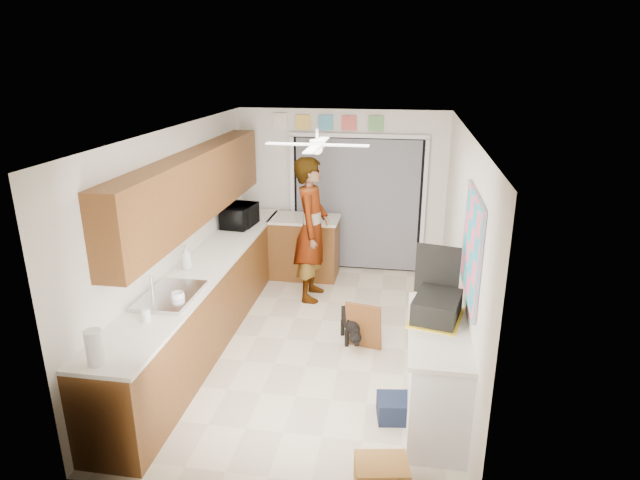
{
  "coord_description": "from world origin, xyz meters",
  "views": [
    {
      "loc": [
        0.98,
        -5.58,
        3.22
      ],
      "look_at": [
        0.0,
        0.4,
        1.15
      ],
      "focal_mm": 30.0,
      "sensor_mm": 36.0,
      "label": 1
    }
  ],
  "objects_px": {
    "cup": "(178,297)",
    "man": "(312,230)",
    "paper_towel_roll": "(94,347)",
    "dog": "(350,324)",
    "suitcase": "(437,307)",
    "cardboard_box": "(381,476)",
    "soap_bottle": "(186,257)",
    "navy_crate": "(396,408)",
    "microwave": "(240,216)"
  },
  "relations": [
    {
      "from": "navy_crate",
      "to": "suitcase",
      "type": "bearing_deg",
      "value": 39.62
    },
    {
      "from": "microwave",
      "to": "navy_crate",
      "type": "xyz_separation_m",
      "value": [
        2.32,
        -2.72,
        -0.99
      ]
    },
    {
      "from": "cardboard_box",
      "to": "soap_bottle",
      "type": "bearing_deg",
      "value": 140.09
    },
    {
      "from": "microwave",
      "to": "paper_towel_roll",
      "type": "xyz_separation_m",
      "value": [
        -0.02,
        -3.68,
        -0.01
      ]
    },
    {
      "from": "paper_towel_roll",
      "to": "dog",
      "type": "height_order",
      "value": "paper_towel_roll"
    },
    {
      "from": "dog",
      "to": "microwave",
      "type": "bearing_deg",
      "value": 125.14
    },
    {
      "from": "microwave",
      "to": "man",
      "type": "xyz_separation_m",
      "value": [
        1.07,
        -0.17,
        -0.1
      ]
    },
    {
      "from": "microwave",
      "to": "man",
      "type": "distance_m",
      "value": 1.09
    },
    {
      "from": "soap_bottle",
      "to": "navy_crate",
      "type": "xyz_separation_m",
      "value": [
        2.43,
        -1.05,
        -0.98
      ]
    },
    {
      "from": "man",
      "to": "dog",
      "type": "height_order",
      "value": "man"
    },
    {
      "from": "microwave",
      "to": "cup",
      "type": "height_order",
      "value": "microwave"
    },
    {
      "from": "soap_bottle",
      "to": "man",
      "type": "height_order",
      "value": "man"
    },
    {
      "from": "soap_bottle",
      "to": "suitcase",
      "type": "bearing_deg",
      "value": -15.89
    },
    {
      "from": "cardboard_box",
      "to": "dog",
      "type": "xyz_separation_m",
      "value": [
        -0.5,
        2.3,
        0.08
      ]
    },
    {
      "from": "cup",
      "to": "paper_towel_roll",
      "type": "distance_m",
      "value": 1.18
    },
    {
      "from": "man",
      "to": "microwave",
      "type": "bearing_deg",
      "value": 81.01
    },
    {
      "from": "suitcase",
      "to": "cardboard_box",
      "type": "xyz_separation_m",
      "value": [
        -0.41,
        -1.17,
        -0.92
      ]
    },
    {
      "from": "soap_bottle",
      "to": "man",
      "type": "distance_m",
      "value": 1.91
    },
    {
      "from": "paper_towel_roll",
      "to": "microwave",
      "type": "bearing_deg",
      "value": 89.64
    },
    {
      "from": "microwave",
      "to": "dog",
      "type": "height_order",
      "value": "microwave"
    },
    {
      "from": "suitcase",
      "to": "navy_crate",
      "type": "relative_size",
      "value": 1.47
    },
    {
      "from": "cardboard_box",
      "to": "dog",
      "type": "bearing_deg",
      "value": 102.17
    },
    {
      "from": "suitcase",
      "to": "man",
      "type": "bearing_deg",
      "value": 137.83
    },
    {
      "from": "paper_towel_roll",
      "to": "navy_crate",
      "type": "relative_size",
      "value": 0.83
    },
    {
      "from": "paper_towel_roll",
      "to": "dog",
      "type": "relative_size",
      "value": 0.55
    },
    {
      "from": "soap_bottle",
      "to": "man",
      "type": "bearing_deg",
      "value": 51.91
    },
    {
      "from": "cup",
      "to": "dog",
      "type": "height_order",
      "value": "cup"
    },
    {
      "from": "man",
      "to": "paper_towel_roll",
      "type": "bearing_deg",
      "value": 162.92
    },
    {
      "from": "suitcase",
      "to": "navy_crate",
      "type": "bearing_deg",
      "value": -127.16
    },
    {
      "from": "soap_bottle",
      "to": "dog",
      "type": "relative_size",
      "value": 0.54
    },
    {
      "from": "microwave",
      "to": "soap_bottle",
      "type": "xyz_separation_m",
      "value": [
        -0.1,
        -1.67,
        -0.01
      ]
    },
    {
      "from": "navy_crate",
      "to": "cup",
      "type": "bearing_deg",
      "value": 174.54
    },
    {
      "from": "cup",
      "to": "paper_towel_roll",
      "type": "bearing_deg",
      "value": -98.41
    },
    {
      "from": "navy_crate",
      "to": "cardboard_box",
      "type": "bearing_deg",
      "value": -95.63
    },
    {
      "from": "cardboard_box",
      "to": "man",
      "type": "bearing_deg",
      "value": 108.63
    },
    {
      "from": "paper_towel_roll",
      "to": "man",
      "type": "distance_m",
      "value": 3.67
    },
    {
      "from": "paper_towel_roll",
      "to": "dog",
      "type": "xyz_separation_m",
      "value": [
        1.76,
        2.35,
        -0.88
      ]
    },
    {
      "from": "man",
      "to": "dog",
      "type": "relative_size",
      "value": 3.77
    },
    {
      "from": "paper_towel_roll",
      "to": "cup",
      "type": "bearing_deg",
      "value": 81.59
    },
    {
      "from": "navy_crate",
      "to": "man",
      "type": "bearing_deg",
      "value": 116.22
    },
    {
      "from": "cup",
      "to": "man",
      "type": "xyz_separation_m",
      "value": [
        0.92,
        2.34,
        0.01
      ]
    },
    {
      "from": "man",
      "to": "cup",
      "type": "bearing_deg",
      "value": 158.74
    },
    {
      "from": "cup",
      "to": "suitcase",
      "type": "bearing_deg",
      "value": 1.31
    },
    {
      "from": "navy_crate",
      "to": "dog",
      "type": "xyz_separation_m",
      "value": [
        -0.59,
        1.39,
        0.1
      ]
    },
    {
      "from": "microwave",
      "to": "suitcase",
      "type": "relative_size",
      "value": 1.08
    },
    {
      "from": "soap_bottle",
      "to": "cup",
      "type": "relative_size",
      "value": 2.18
    },
    {
      "from": "paper_towel_roll",
      "to": "suitcase",
      "type": "relative_size",
      "value": 0.57
    },
    {
      "from": "dog",
      "to": "cup",
      "type": "bearing_deg",
      "value": -160.78
    },
    {
      "from": "suitcase",
      "to": "soap_bottle",
      "type": "bearing_deg",
      "value": 177.33
    },
    {
      "from": "suitcase",
      "to": "dog",
      "type": "distance_m",
      "value": 1.67
    }
  ]
}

